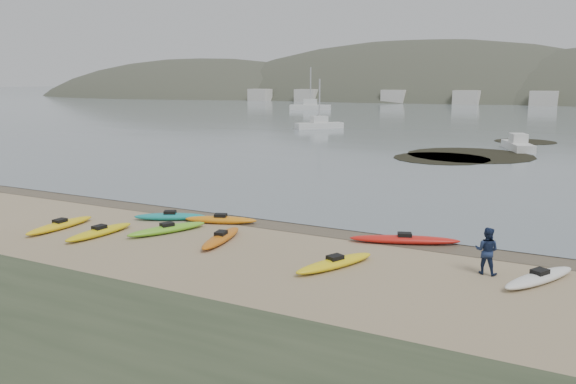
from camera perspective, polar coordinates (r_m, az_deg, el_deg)
The scene contains 8 objects.
ground at distance 26.50m, azimuth 0.00°, elevation -3.18°, with size 600.00×600.00×0.00m, color tan.
wet_sand at distance 26.24m, azimuth -0.30°, elevation -3.32°, with size 60.00×60.00×0.00m, color brown.
water at distance 323.07m, azimuth 25.67°, elevation 8.94°, with size 1200.00×1200.00×0.00m, color slate.
kayaks at distance 23.80m, azimuth -5.03°, elevation -4.47°, with size 21.32×7.84×0.34m.
person_east at distance 20.64m, azimuth 19.53°, elevation -5.64°, with size 0.81×0.63×1.66m, color navy.
kelp_mats at distance 54.78m, azimuth 18.37°, elevation 3.75°, with size 12.48×25.33×0.04m.
moored_boats at distance 109.14m, azimuth 22.68°, elevation 7.19°, with size 98.91×88.29×1.33m.
far_town at distance 167.95m, azimuth 25.74°, elevation 8.54°, with size 199.00×5.00×4.00m.
Camera 1 is at (11.83, -22.78, 6.58)m, focal length 35.00 mm.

